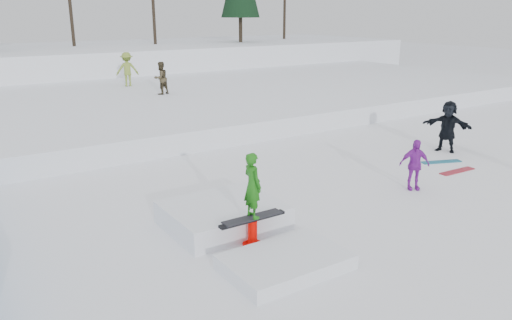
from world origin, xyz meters
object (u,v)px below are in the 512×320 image
spectator_dark (448,126)px  spectator_purple (414,165)px  walker_ygreen (127,69)px  jib_rail_feature (239,224)px  walker_olive (161,78)px

spectator_dark → spectator_purple: bearing=-86.5°
walker_ygreen → jib_rail_feature: 19.45m
walker_olive → spectator_dark: size_ratio=0.89×
walker_olive → jib_rail_feature: (-4.60, -15.17, -1.32)m
walker_ygreen → spectator_dark: (5.89, -16.93, -0.82)m
walker_olive → walker_ygreen: walker_ygreen is taller
walker_olive → spectator_purple: (1.22, -15.21, -0.89)m
walker_olive → walker_ygreen: bearing=-100.6°
walker_ygreen → spectator_dark: 17.95m
walker_olive → jib_rail_feature: 15.90m
walker_olive → jib_rail_feature: bearing=56.1°
walker_ygreen → spectator_purple: (1.65, -18.99, -1.01)m
spectator_purple → walker_ygreen: bearing=126.2°
jib_rail_feature → spectator_dark: bearing=11.3°
walker_ygreen → jib_rail_feature: walker_ygreen is taller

